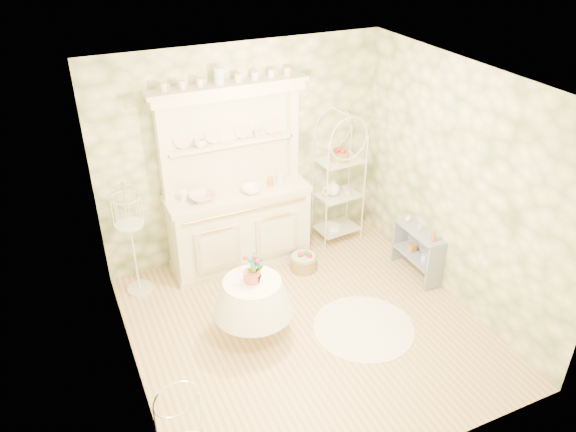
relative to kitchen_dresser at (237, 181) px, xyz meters
name	(u,v)px	position (x,y,z in m)	size (l,w,h in m)	color
floor	(307,328)	(0.20, -1.52, -1.15)	(3.60, 3.60, 0.00)	tan
ceiling	(312,85)	(0.20, -1.52, 1.56)	(3.60, 3.60, 0.00)	white
wall_left	(121,266)	(-1.60, -1.52, 0.21)	(3.60, 3.60, 0.00)	beige
wall_right	(458,187)	(2.00, -1.52, 0.21)	(3.60, 3.60, 0.00)	beige
wall_back	(244,154)	(0.20, 0.28, 0.21)	(3.60, 3.60, 0.00)	beige
wall_front	(421,337)	(0.20, -3.32, 0.21)	(3.60, 3.60, 0.00)	beige
kitchen_dresser	(237,181)	(0.00, 0.00, 0.00)	(1.87, 0.61, 2.29)	silver
bakers_rack	(339,179)	(1.39, 0.00, -0.26)	(0.55, 0.39, 1.77)	white
side_shelf	(417,254)	(1.88, -1.16, -0.87)	(0.24, 0.65, 0.56)	#808AA3
round_table	(253,313)	(-0.37, -1.39, -0.84)	(0.55, 0.55, 0.60)	white
birdcage_stand	(132,237)	(-1.31, -0.07, -0.41)	(0.35, 0.35, 1.48)	white
floor_basket	(304,261)	(0.65, -0.50, -1.03)	(0.37, 0.37, 0.24)	#97814E
lace_rug	(364,328)	(0.76, -1.78, -1.14)	(1.10, 1.10, 0.01)	white
bowl_floral	(202,199)	(-0.45, -0.03, -0.13)	(0.31, 0.31, 0.08)	white
bowl_white	(252,192)	(0.14, -0.10, -0.13)	(0.24, 0.24, 0.08)	white
cup_left	(200,145)	(-0.37, 0.16, 0.47)	(0.12, 0.12, 0.10)	white
cup_right	(258,135)	(0.35, 0.16, 0.47)	(0.10, 0.10, 0.10)	white
potted_geranium	(256,271)	(-0.34, -1.41, -0.30)	(0.17, 0.12, 0.33)	#3F7238
bottle_amber	(434,236)	(1.88, -1.40, -0.46)	(0.06, 0.06, 0.15)	#B06B29
bottle_blue	(420,227)	(1.88, -1.13, -0.49)	(0.04, 0.04, 0.10)	#A7C1DA
bottle_glass	(408,219)	(1.87, -0.91, -0.50)	(0.08, 0.08, 0.10)	silver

